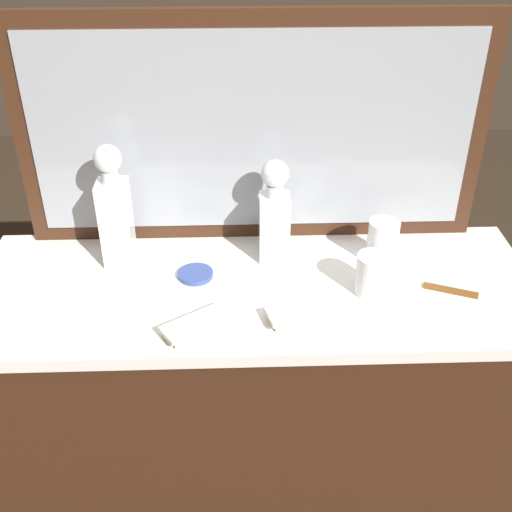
% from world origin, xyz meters
% --- Properties ---
extents(ground_plane, '(6.00, 6.00, 0.00)m').
position_xyz_m(ground_plane, '(0.00, 0.00, 0.00)').
color(ground_plane, '#2D2319').
extents(dresser, '(1.31, 0.49, 0.84)m').
position_xyz_m(dresser, '(0.00, 0.00, 0.42)').
color(dresser, '#381E11').
rests_on(dresser, ground_plane).
extents(dresser_mirror, '(1.13, 0.03, 0.57)m').
position_xyz_m(dresser_mirror, '(0.00, 0.23, 1.12)').
color(dresser_mirror, '#381E11').
rests_on(dresser_mirror, dresser).
extents(crystal_decanter_far_right, '(0.07, 0.07, 0.26)m').
position_xyz_m(crystal_decanter_far_right, '(0.05, 0.12, 0.94)').
color(crystal_decanter_far_right, white).
rests_on(crystal_decanter_far_right, dresser).
extents(crystal_decanter_far_left, '(0.07, 0.07, 0.30)m').
position_xyz_m(crystal_decanter_far_left, '(-0.33, 0.11, 0.96)').
color(crystal_decanter_far_left, white).
rests_on(crystal_decanter_far_left, dresser).
extents(crystal_tumbler_center, '(0.07, 0.07, 0.11)m').
position_xyz_m(crystal_tumbler_center, '(0.31, 0.09, 0.89)').
color(crystal_tumbler_center, white).
rests_on(crystal_tumbler_center, dresser).
extents(crystal_tumbler_far_left, '(0.08, 0.08, 0.10)m').
position_xyz_m(crystal_tumbler_far_left, '(0.26, -0.04, 0.88)').
color(crystal_tumbler_far_left, white).
rests_on(crystal_tumbler_far_left, dresser).
extents(silver_brush_left, '(0.15, 0.10, 0.02)m').
position_xyz_m(silver_brush_left, '(0.09, -0.13, 0.85)').
color(silver_brush_left, '#B7A88C').
rests_on(silver_brush_left, dresser).
extents(silver_brush_right, '(0.16, 0.14, 0.02)m').
position_xyz_m(silver_brush_right, '(-0.13, -0.16, 0.85)').
color(silver_brush_right, '#B7A88C').
rests_on(silver_brush_right, dresser).
extents(porcelain_dish, '(0.08, 0.08, 0.01)m').
position_xyz_m(porcelain_dish, '(-0.14, 0.04, 0.84)').
color(porcelain_dish, '#33478C').
rests_on(porcelain_dish, dresser).
extents(tortoiseshell_comb, '(0.12, 0.07, 0.01)m').
position_xyz_m(tortoiseshell_comb, '(0.44, -0.04, 0.84)').
color(tortoiseshell_comb, brown).
rests_on(tortoiseshell_comb, dresser).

